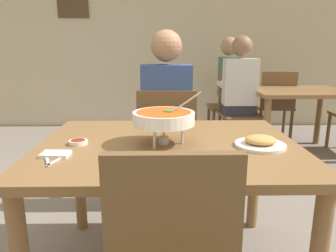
{
  "coord_description": "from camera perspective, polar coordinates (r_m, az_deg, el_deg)",
  "views": [
    {
      "loc": [
        -0.03,
        -1.49,
        1.19
      ],
      "look_at": [
        0.0,
        0.15,
        0.78
      ],
      "focal_mm": 33.8,
      "sensor_mm": 36.0,
      "label": 1
    }
  ],
  "objects": [
    {
      "name": "dining_table_far",
      "position": [
        3.83,
        22.24,
        4.17
      ],
      "size": [
        1.0,
        0.8,
        0.73
      ],
      "color": "brown",
      "rests_on": "ground_plane"
    },
    {
      "name": "napkin_folded",
      "position": [
        1.47,
        -19.6,
        -4.82
      ],
      "size": [
        0.12,
        0.09,
        0.02
      ],
      "primitive_type": "cube",
      "rotation": [
        0.0,
        0.0,
        -0.06
      ],
      "color": "white",
      "rests_on": "dining_table_main"
    },
    {
      "name": "fork_utensil",
      "position": [
        1.43,
        -20.97,
        -5.6
      ],
      "size": [
        0.08,
        0.16,
        0.01
      ],
      "primitive_type": "cube",
      "rotation": [
        0.0,
        0.0,
        0.41
      ],
      "color": "silver",
      "rests_on": "dining_table_main"
    },
    {
      "name": "chair_bg_middle",
      "position": [
        4.18,
        11.71,
        4.4
      ],
      "size": [
        0.45,
        0.45,
        0.9
      ],
      "color": "brown",
      "rests_on": "ground_plane"
    },
    {
      "name": "rice_plate",
      "position": [
        1.25,
        -4.71,
        -6.79
      ],
      "size": [
        0.24,
        0.24,
        0.06
      ],
      "color": "white",
      "rests_on": "dining_table_main"
    },
    {
      "name": "cafe_rear_partition",
      "position": [
        4.87,
        -0.74,
        17.72
      ],
      "size": [
        10.0,
        0.1,
        3.0
      ],
      "primitive_type": "cube",
      "color": "beige",
      "rests_on": "ground_plane"
    },
    {
      "name": "chair_bg_corner",
      "position": [
        4.26,
        18.87,
        4.13
      ],
      "size": [
        0.5,
        0.5,
        0.9
      ],
      "color": "brown",
      "rests_on": "ground_plane"
    },
    {
      "name": "spoon_utensil",
      "position": [
        1.41,
        -19.05,
        -5.65
      ],
      "size": [
        0.06,
        0.17,
        0.01
      ],
      "primitive_type": "cube",
      "rotation": [
        0.0,
        0.0,
        -0.27
      ],
      "color": "silver",
      "rests_on": "dining_table_main"
    },
    {
      "name": "chair_bg_left",
      "position": [
        3.76,
        12.56,
        3.3
      ],
      "size": [
        0.48,
        0.48,
        0.9
      ],
      "color": "brown",
      "rests_on": "ground_plane"
    },
    {
      "name": "patron_bg_middle",
      "position": [
        4.1,
        11.26,
        7.58
      ],
      "size": [
        0.45,
        0.4,
        1.31
      ],
      "color": "#2D2D38",
      "rests_on": "ground_plane"
    },
    {
      "name": "dining_table_main",
      "position": [
        1.6,
        0.1,
        -6.45
      ],
      "size": [
        1.27,
        0.99,
        0.73
      ],
      "color": "brown",
      "rests_on": "ground_plane"
    },
    {
      "name": "curry_bowl",
      "position": [
        1.52,
        -0.77,
        1.41
      ],
      "size": [
        0.33,
        0.3,
        0.26
      ],
      "color": "silver",
      "rests_on": "dining_table_main"
    },
    {
      "name": "patron_bg_left",
      "position": [
        3.62,
        12.66,
        6.67
      ],
      "size": [
        0.4,
        0.45,
        1.31
      ],
      "color": "#2D2D38",
      "rests_on": "ground_plane"
    },
    {
      "name": "chair_diner_main",
      "position": [
        2.38,
        -0.28,
        -2.61
      ],
      "size": [
        0.44,
        0.44,
        0.9
      ],
      "color": "brown",
      "rests_on": "ground_plane"
    },
    {
      "name": "sauce_dish",
      "position": [
        1.61,
        -15.89,
        -2.79
      ],
      "size": [
        0.09,
        0.09,
        0.02
      ],
      "color": "white",
      "rests_on": "dining_table_main"
    },
    {
      "name": "appetizer_plate",
      "position": [
        1.57,
        16.31,
        -2.87
      ],
      "size": [
        0.24,
        0.24,
        0.06
      ],
      "color": "white",
      "rests_on": "dining_table_main"
    },
    {
      "name": "diner_main",
      "position": [
        2.35,
        -0.3,
        3.14
      ],
      "size": [
        0.4,
        0.45,
        1.31
      ],
      "color": "#2D2D38",
      "rests_on": "ground_plane"
    }
  ]
}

